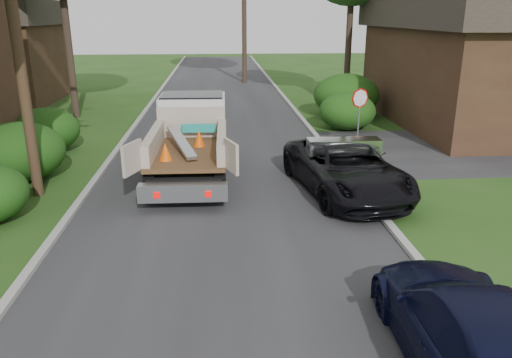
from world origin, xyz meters
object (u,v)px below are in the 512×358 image
object	(u,v)px
house_right	(494,57)
black_pickup	(346,168)
navy_suv	(473,333)
utility_pole	(13,11)
flatbed_truck	(191,132)
stop_sign	(359,107)

from	to	relation	value
house_right	black_pickup	bearing A→B (deg)	-134.70
navy_suv	utility_pole	bearing A→B (deg)	-40.87
black_pickup	flatbed_truck	bearing A→B (deg)	141.21
navy_suv	stop_sign	bearing A→B (deg)	-95.44
black_pickup	navy_suv	world-z (taller)	black_pickup
stop_sign	utility_pole	world-z (taller)	utility_pole
house_right	utility_pole	bearing A→B (deg)	-153.99
utility_pole	black_pickup	xyz separation A→B (m)	(9.08, -0.48, -4.41)
stop_sign	flatbed_truck	bearing A→B (deg)	-164.18
navy_suv	flatbed_truck	bearing A→B (deg)	-64.63
utility_pole	stop_sign	bearing A→B (deg)	20.62
stop_sign	utility_pole	size ratio (longest dim) A/B	0.25
utility_pole	flatbed_truck	xyz separation A→B (m)	(4.43, 2.25, -3.86)
stop_sign	navy_suv	world-z (taller)	stop_sign
house_right	flatbed_truck	xyz separation A→B (m)	(-14.05, -6.77, -1.85)
stop_sign	house_right	bearing A→B (deg)	32.66
house_right	black_pickup	xyz separation A→B (m)	(-9.40, -9.50, -2.40)
stop_sign	black_pickup	world-z (taller)	stop_sign
utility_pole	house_right	world-z (taller)	utility_pole
utility_pole	flatbed_truck	bearing A→B (deg)	26.90
stop_sign	house_right	size ratio (longest dim) A/B	0.19
utility_pole	navy_suv	distance (m)	13.09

